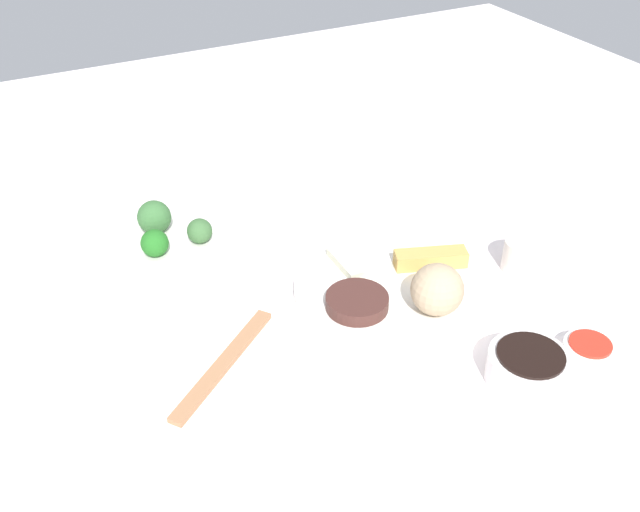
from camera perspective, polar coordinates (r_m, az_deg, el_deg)
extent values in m
cube|color=white|center=(1.07, 3.21, -2.80)|extent=(2.20, 2.20, 0.02)
cylinder|color=white|center=(1.05, 5.92, -2.69)|extent=(0.29, 0.29, 0.02)
sphere|color=tan|center=(0.99, 9.27, -2.64)|extent=(0.07, 0.07, 0.07)
cube|color=#D7A652|center=(1.09, 8.76, -0.20)|extent=(0.07, 0.11, 0.02)
cube|color=beige|center=(1.08, 3.07, -0.25)|extent=(0.08, 0.07, 0.01)
cylinder|color=#472722|center=(1.00, 2.95, -3.66)|extent=(0.09, 0.09, 0.02)
cylinder|color=white|center=(1.17, -10.91, 0.93)|extent=(0.23, 0.23, 0.01)
sphere|color=#236D21|center=(1.12, -12.96, 1.00)|extent=(0.04, 0.04, 0.04)
sphere|color=#3C6737|center=(1.14, -9.52, 1.97)|extent=(0.04, 0.04, 0.04)
sphere|color=#3A6C37|center=(1.18, -13.00, 3.02)|extent=(0.05, 0.05, 0.05)
cylinder|color=white|center=(0.94, 16.14, -8.57)|extent=(0.10, 0.10, 0.04)
cylinder|color=black|center=(0.92, 16.36, -7.54)|extent=(0.08, 0.08, 0.00)
cylinder|color=white|center=(1.00, 20.49, -7.10)|extent=(0.07, 0.07, 0.02)
cylinder|color=red|center=(0.99, 20.64, -6.53)|extent=(0.05, 0.05, 0.00)
cylinder|color=white|center=(1.13, 15.85, 0.04)|extent=(0.06, 0.06, 0.05)
cube|color=#AE774F|center=(0.94, -7.64, -8.45)|extent=(0.15, 0.19, 0.01)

